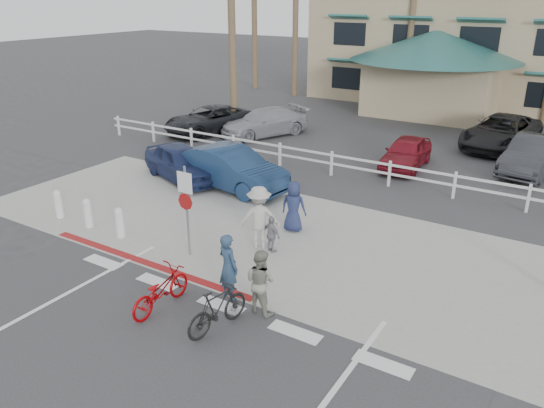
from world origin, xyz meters
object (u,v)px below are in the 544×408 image
Objects in this scene: bike_red at (160,290)px; sign_post at (187,207)px; car_white_sedan at (231,168)px; bike_black at (217,309)px; car_red_compact at (182,162)px.

sign_post is at bearing -64.37° from bike_red.
car_white_sedan reaches higher than bike_red.
bike_red is 1.61m from bike_black.
car_red_compact reaches higher than bike_black.
car_red_compact is at bearing -52.83° from bike_red.
sign_post is 2.86m from bike_red.
bike_black is 0.36× the size of car_white_sedan.
car_red_compact is (-4.41, 4.80, -0.76)m from sign_post.
bike_red is (1.19, -2.41, -0.97)m from sign_post.
bike_black is 0.42× the size of car_red_compact.
bike_red is at bearing -147.49° from car_white_sedan.
car_red_compact is (-5.61, 7.21, 0.21)m from bike_red.
sign_post is 6.57m from car_red_compact.
car_red_compact is (-7.22, 7.17, 0.18)m from bike_black.
sign_post is 5.53m from car_white_sedan.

